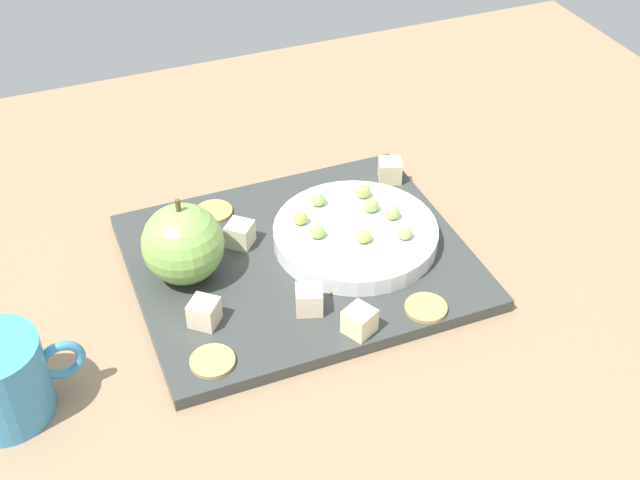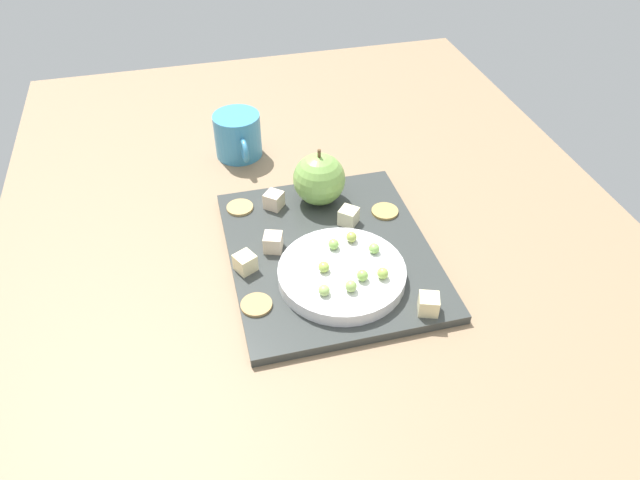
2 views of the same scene
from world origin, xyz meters
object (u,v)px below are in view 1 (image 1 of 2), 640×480
object	(u,v)px
platter	(300,261)
grape_7	(371,205)
grape_3	(394,215)
grape_5	(363,191)
cheese_cube_0	(359,321)
cracker_0	(426,308)
serving_dish	(354,233)
cheese_cube_3	(390,171)
cup	(0,380)
grape_6	(300,218)
apple_whole	(183,244)
cheese_cube_4	(240,234)
grape_1	(319,234)
cracker_2	(214,212)
cheese_cube_1	(204,312)
grape_0	(318,200)
grape_2	(405,233)
grape_4	(364,237)
cheese_cube_2	(309,299)
cracker_1	(212,361)

from	to	relation	value
platter	grape_7	distance (cm)	9.53
grape_3	grape_5	distance (cm)	5.13
cheese_cube_0	cracker_0	distance (cm)	7.06
serving_dish	grape_3	distance (cm)	4.48
cheese_cube_3	cup	size ratio (longest dim) A/B	0.22
grape_3	serving_dish	bearing A→B (deg)	-9.33
grape_6	grape_7	bearing A→B (deg)	174.01
apple_whole	cup	world-z (taller)	apple_whole
cheese_cube_4	grape_6	bearing A→B (deg)	166.98
cheese_cube_3	grape_1	xyz separation A→B (cm)	(12.38, 9.35, 1.29)
cracker_2	grape_3	world-z (taller)	grape_3
cheese_cube_0	cup	world-z (taller)	cup
cheese_cube_1	grape_0	xyz separation A→B (cm)	(-15.54, -10.78, 1.27)
apple_whole	grape_3	distance (cm)	21.71
cracker_0	grape_3	bearing A→B (deg)	-100.18
grape_1	grape_6	xyz separation A→B (cm)	(0.80, -3.22, 0.03)
apple_whole	grape_2	world-z (taller)	apple_whole
serving_dish	cheese_cube_3	distance (cm)	11.86
grape_3	cup	size ratio (longest dim) A/B	0.14
cheese_cube_1	cheese_cube_3	xyz separation A→B (cm)	(-25.81, -14.61, 0.00)
apple_whole	cup	size ratio (longest dim) A/B	0.71
cheese_cube_4	grape_3	world-z (taller)	grape_3
grape_5	grape_6	bearing A→B (deg)	13.13
grape_3	apple_whole	bearing A→B (deg)	-4.56
grape_1	apple_whole	bearing A→B (deg)	-7.71
cheese_cube_0	cheese_cube_3	size ratio (longest dim) A/B	1.00
cheese_cube_1	cup	world-z (taller)	cup
grape_4	grape_1	bearing A→B (deg)	-25.99
cracker_0	cracker_2	xyz separation A→B (cm)	(14.19, -22.00, 0.00)
grape_2	cracker_2	bearing A→B (deg)	-40.49
platter	serving_dish	bearing A→B (deg)	-176.42
cracker_0	cheese_cube_2	bearing A→B (deg)	-22.11
cheese_cube_1	grape_7	distance (cm)	21.68
apple_whole	grape_2	xyz separation A→B (cm)	(-21.34, 4.76, -1.47)
grape_2	grape_3	xyz separation A→B (cm)	(-0.26, -3.04, 0.11)
cheese_cube_0	cheese_cube_4	bearing A→B (deg)	-69.26
cheese_cube_4	grape_5	size ratio (longest dim) A/B	1.54
grape_0	grape_6	bearing A→B (deg)	38.28
serving_dish	grape_3	world-z (taller)	grape_3
cracker_0	cracker_1	world-z (taller)	same
cheese_cube_4	grape_7	size ratio (longest dim) A/B	1.54
cheese_cube_0	cracker_1	size ratio (longest dim) A/B	0.62
grape_6	grape_1	bearing A→B (deg)	104.01
apple_whole	grape_6	size ratio (longest dim) A/B	4.94
serving_dish	grape_3	bearing A→B (deg)	170.67
grape_0	cup	xyz separation A→B (cm)	(33.52, 13.55, -0.04)
grape_3	grape_6	size ratio (longest dim) A/B	1.00
cheese_cube_0	grape_5	size ratio (longest dim) A/B	1.54
cracker_1	grape_2	bearing A→B (deg)	-161.50
cheese_cube_2	grape_5	xyz separation A→B (cm)	(-10.95, -12.26, 1.36)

